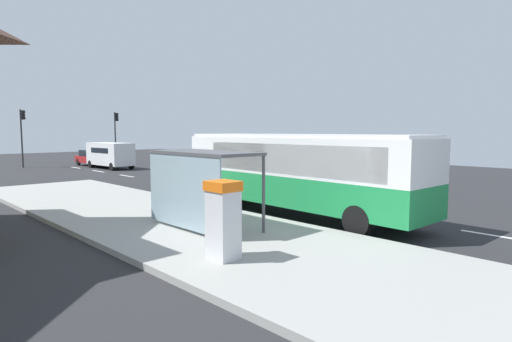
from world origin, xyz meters
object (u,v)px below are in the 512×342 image
(bus, at_px, (295,169))
(recycling_bin_red, at_px, (214,199))
(ticket_machine, at_px, (223,219))
(bus_shelter, at_px, (196,170))
(recycling_bin_green, at_px, (203,197))
(sedan_near, at_px, (92,158))
(traffic_light_far_side, at_px, (22,129))
(traffic_light_near_side, at_px, (116,130))
(white_van, at_px, (110,154))

(bus, distance_m, recycling_bin_red, 3.45)
(bus, bearing_deg, ticket_machine, -154.02)
(ticket_machine, bearing_deg, bus_shelter, 64.86)
(recycling_bin_green, height_order, bus_shelter, bus_shelter)
(sedan_near, height_order, traffic_light_far_side, traffic_light_far_side)
(traffic_light_far_side, bearing_deg, ticket_machine, -97.87)
(ticket_machine, bearing_deg, recycling_bin_red, 54.03)
(recycling_bin_green, xyz_separation_m, traffic_light_near_side, (9.70, 28.00, 2.86))
(white_van, bearing_deg, bus_shelter, -109.01)
(sedan_near, height_order, bus_shelter, bus_shelter)
(bus_shelter, bearing_deg, sedan_near, 73.37)
(ticket_machine, height_order, recycling_bin_green, ticket_machine)
(bus, bearing_deg, sedan_near, 82.20)
(traffic_light_near_side, bearing_deg, recycling_bin_red, -108.67)
(recycling_bin_red, bearing_deg, bus_shelter, -138.74)
(traffic_light_far_side, bearing_deg, bus, -87.47)
(white_van, relative_size, bus_shelter, 1.32)
(sedan_near, xyz_separation_m, bus_shelter, (-8.71, -29.17, 1.31))
(white_van, relative_size, ticket_machine, 2.73)
(traffic_light_far_side, bearing_deg, recycling_bin_red, -92.13)
(bus_shelter, bearing_deg, white_van, 70.99)
(ticket_machine, bearing_deg, traffic_light_near_side, 68.39)
(sedan_near, bearing_deg, recycling_bin_red, -103.43)
(recycling_bin_red, height_order, recycling_bin_green, same)
(ticket_machine, bearing_deg, bus, 25.98)
(white_van, distance_m, traffic_light_near_side, 6.88)
(recycling_bin_green, relative_size, traffic_light_near_side, 0.18)
(sedan_near, xyz_separation_m, recycling_bin_green, (-6.50, -26.53, -0.14))
(recycling_bin_red, height_order, traffic_light_far_side, traffic_light_far_side)
(ticket_machine, bearing_deg, recycling_bin_green, 57.47)
(white_van, xyz_separation_m, ticket_machine, (-10.09, -28.14, -0.17))
(recycling_bin_red, bearing_deg, sedan_near, 76.57)
(white_van, relative_size, traffic_light_near_side, 1.00)
(sedan_near, bearing_deg, bus_shelter, -106.63)
(ticket_machine, bearing_deg, traffic_light_far_side, 82.13)
(traffic_light_far_side, height_order, bus_shelter, traffic_light_far_side)
(white_van, relative_size, sedan_near, 1.20)
(sedan_near, relative_size, recycling_bin_green, 4.64)
(sedan_near, bearing_deg, bus, -97.80)
(traffic_light_near_side, height_order, bus_shelter, traffic_light_near_side)
(white_van, relative_size, traffic_light_far_side, 1.00)
(recycling_bin_green, relative_size, bus_shelter, 0.24)
(bus, xyz_separation_m, traffic_light_near_side, (7.21, 30.77, 1.67))
(white_van, height_order, ticket_machine, white_van)
(white_van, height_order, sedan_near, white_van)
(bus, xyz_separation_m, white_van, (3.91, 25.13, -0.50))
(sedan_near, distance_m, traffic_light_far_side, 6.46)
(sedan_near, bearing_deg, white_van, -91.38)
(ticket_machine, height_order, traffic_light_near_side, traffic_light_near_side)
(ticket_machine, relative_size, traffic_light_far_side, 0.37)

